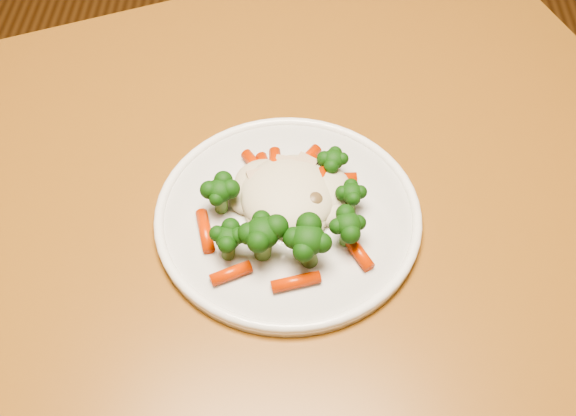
% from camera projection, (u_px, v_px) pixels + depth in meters
% --- Properties ---
extents(dining_table, '(1.28, 1.09, 0.75)m').
position_uv_depth(dining_table, '(197.00, 281.00, 0.82)').
color(dining_table, brown).
rests_on(dining_table, ground).
extents(plate, '(0.27, 0.27, 0.01)m').
position_uv_depth(plate, '(288.00, 217.00, 0.72)').
color(plate, white).
rests_on(plate, dining_table).
extents(meal, '(0.17, 0.18, 0.05)m').
position_uv_depth(meal, '(288.00, 206.00, 0.70)').
color(meal, beige).
rests_on(meal, plate).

